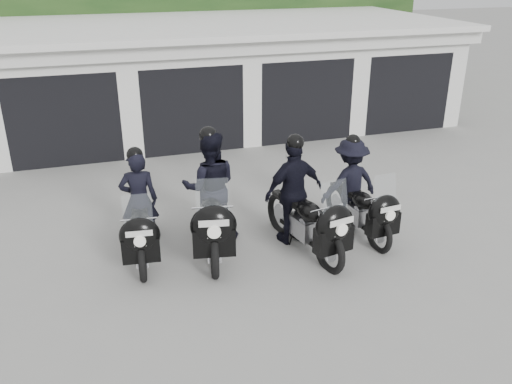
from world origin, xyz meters
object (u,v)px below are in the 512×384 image
object	(u,v)px
police_bike_d	(355,190)
police_bike_a	(140,215)
police_bike_b	(211,197)
police_bike_c	(300,200)

from	to	relation	value
police_bike_d	police_bike_a	bearing A→B (deg)	171.16
police_bike_a	police_bike_d	distance (m)	3.83
police_bike_a	police_bike_b	world-z (taller)	police_bike_b
police_bike_b	police_bike_c	world-z (taller)	police_bike_b
police_bike_a	police_bike_d	world-z (taller)	police_bike_a
police_bike_a	police_bike_c	size ratio (longest dim) A/B	0.93
police_bike_b	police_bike_d	size ratio (longest dim) A/B	1.16
police_bike_c	police_bike_b	bearing A→B (deg)	150.57
police_bike_a	police_bike_d	xyz separation A→B (m)	(3.82, -0.23, 0.04)
police_bike_a	police_bike_b	size ratio (longest dim) A/B	0.88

